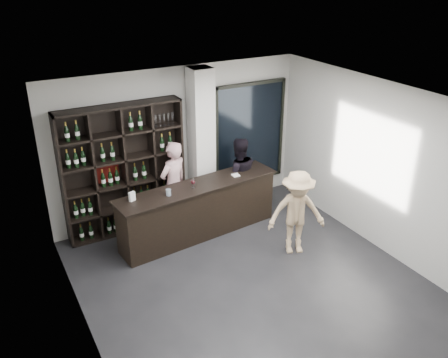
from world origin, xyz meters
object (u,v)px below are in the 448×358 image
customer (297,213)px  wine_shelf (124,170)px  taster_black (238,177)px  taster_pink (174,185)px  tasting_counter (199,210)px

customer → wine_shelf: bearing=159.4°
wine_shelf → taster_black: (2.10, -0.45, -0.41)m
taster_pink → taster_black: 1.29m
taster_pink → customer: bearing=107.0°
wine_shelf → tasting_counter: (1.07, -0.82, -0.69)m
wine_shelf → taster_black: size_ratio=1.51×
tasting_counter → customer: bearing=-52.9°
taster_pink → wine_shelf: bearing=-38.7°
wine_shelf → tasting_counter: size_ratio=0.78×
taster_black → customer: bearing=109.6°
wine_shelf → tasting_counter: bearing=-37.3°
wine_shelf → taster_pink: (0.83, -0.26, -0.36)m
tasting_counter → taster_pink: 0.69m
wine_shelf → customer: (2.27, -2.10, -0.45)m
wine_shelf → customer: wine_shelf is taller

